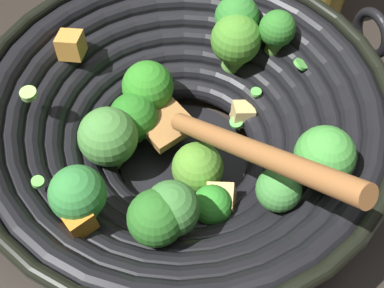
% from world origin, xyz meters
% --- Properties ---
extents(ground_plane, '(4.00, 4.00, 0.00)m').
position_xyz_m(ground_plane, '(0.00, 0.00, 0.00)').
color(ground_plane, '#28231E').
extents(wok, '(0.40, 0.43, 0.20)m').
position_xyz_m(wok, '(0.00, -0.00, 0.07)').
color(wok, black).
rests_on(wok, ground).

